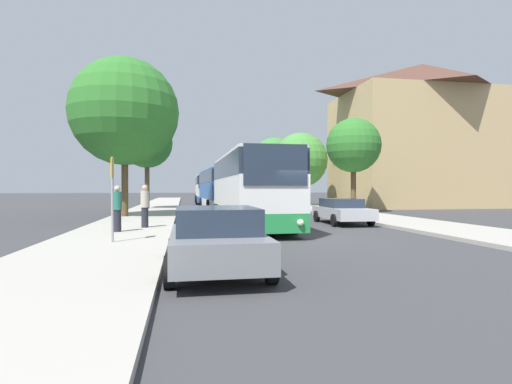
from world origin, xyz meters
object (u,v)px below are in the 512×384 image
at_px(bus_rear, 206,189).
at_px(tree_left_near, 125,112).
at_px(bus_middle, 220,189).
at_px(tree_right_far, 353,146).
at_px(pedestrian_waiting_near, 117,208).
at_px(tree_right_near, 300,160).
at_px(tree_left_far, 147,143).
at_px(parked_car_right_near, 342,210).
at_px(bus_front, 250,189).
at_px(pedestrian_waiting_far, 145,206).
at_px(parked_car_left_curb, 216,239).
at_px(bus_stop_sign, 112,189).
at_px(tree_right_mid, 274,160).

xyz_separation_m(bus_rear, tree_left_near, (-6.30, -23.56, 4.76)).
bearing_deg(bus_middle, tree_right_far, -33.77).
distance_m(pedestrian_waiting_near, tree_right_near, 27.01).
xyz_separation_m(bus_rear, tree_left_far, (-5.82, -13.78, 3.95)).
height_order(bus_rear, parked_car_right_near, bus_rear).
distance_m(parked_car_right_near, pedestrian_waiting_near, 11.28).
height_order(bus_front, pedestrian_waiting_near, bus_front).
relative_size(bus_front, pedestrian_waiting_far, 5.83).
bearing_deg(bus_middle, parked_car_left_curb, -97.57).
bearing_deg(pedestrian_waiting_far, pedestrian_waiting_near, 127.39).
distance_m(bus_middle, bus_stop_sign, 21.55).
relative_size(parked_car_right_near, tree_right_near, 0.63).
height_order(bus_middle, pedestrian_waiting_far, bus_middle).
bearing_deg(bus_front, tree_right_mid, 74.30).
height_order(tree_left_near, tree_right_mid, tree_left_near).
relative_size(parked_car_right_near, tree_left_far, 0.59).
bearing_deg(tree_left_near, pedestrian_waiting_near, -83.90).
relative_size(bus_front, tree_right_mid, 1.42).
xyz_separation_m(parked_car_left_curb, pedestrian_waiting_far, (-2.38, 9.26, 0.34)).
relative_size(parked_car_left_curb, parked_car_right_near, 0.91).
xyz_separation_m(tree_right_near, tree_right_far, (0.96, -10.74, 0.36)).
relative_size(parked_car_left_curb, bus_stop_sign, 1.54).
height_order(bus_middle, tree_right_far, tree_right_far).
xyz_separation_m(tree_left_far, tree_right_near, (14.79, 3.77, -1.01)).
distance_m(pedestrian_waiting_near, tree_right_far, 19.75).
distance_m(bus_middle, tree_left_near, 11.92).
bearing_deg(parked_car_right_near, bus_middle, -68.92).
bearing_deg(pedestrian_waiting_near, bus_front, 124.52).
height_order(bus_middle, tree_left_near, tree_left_near).
bearing_deg(bus_stop_sign, bus_rear, 82.04).
distance_m(bus_stop_sign, pedestrian_waiting_far, 4.80).
xyz_separation_m(parked_car_left_curb, tree_right_far, (11.97, 19.55, 4.34)).
relative_size(bus_middle, tree_right_mid, 1.51).
height_order(bus_stop_sign, tree_left_far, tree_left_far).
xyz_separation_m(tree_left_far, tree_right_far, (15.75, -6.96, -0.65)).
relative_size(bus_front, tree_right_near, 1.47).
distance_m(bus_front, parked_car_right_near, 5.27).
bearing_deg(tree_left_far, pedestrian_waiting_near, -88.51).
height_order(parked_car_left_curb, bus_stop_sign, bus_stop_sign).
bearing_deg(bus_stop_sign, parked_car_right_near, 31.59).
distance_m(parked_car_left_curb, tree_right_far, 23.33).
bearing_deg(parked_car_left_curb, parked_car_right_near, 55.55).
distance_m(bus_rear, pedestrian_waiting_near, 33.07).
distance_m(bus_middle, pedestrian_waiting_near, 18.67).
distance_m(bus_rear, parked_car_left_curb, 40.36).
height_order(parked_car_left_curb, parked_car_right_near, parked_car_left_curb).
height_order(bus_middle, pedestrian_waiting_near, bus_middle).
relative_size(parked_car_left_curb, tree_left_far, 0.54).
distance_m(parked_car_right_near, tree_right_mid, 26.25).
xyz_separation_m(pedestrian_waiting_near, pedestrian_waiting_far, (0.91, 1.60, 0.02)).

